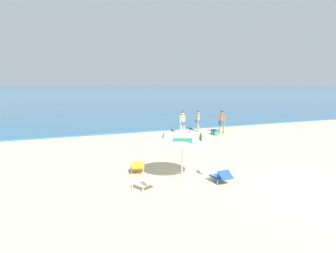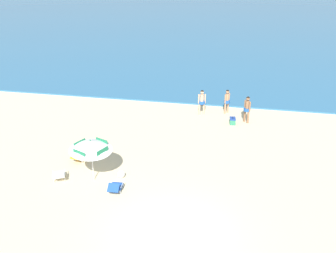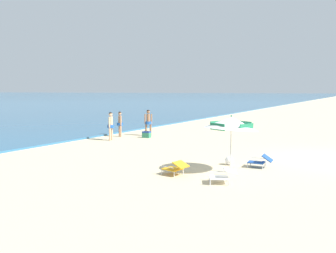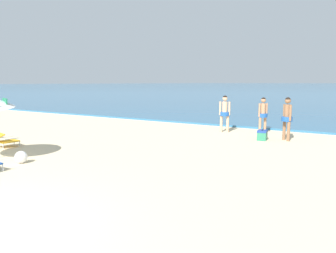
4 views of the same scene
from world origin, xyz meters
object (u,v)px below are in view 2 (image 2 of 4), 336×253
Objects in this scene: lounge_chair_facing_sea at (79,156)px; beach_umbrella_striped_main at (91,145)px; person_wading_in at (247,108)px; beach_ball at (121,174)px; lounge_chair_under_umbrella at (115,187)px; person_standing_beside at (202,101)px; person_standing_near_shore at (227,100)px; cooler_box at (233,121)px; lounge_chair_beside_umbrella at (59,175)px.

beach_umbrella_striped_main is at bearing -48.03° from lounge_chair_facing_sea.
beach_ball is (-5.70, -7.68, -0.82)m from person_wading_in.
person_wading_in reaches higher than lounge_chair_facing_sea.
person_standing_beside is at bearing 74.36° from lounge_chair_under_umbrella.
lounge_chair_under_umbrella is at bearing -122.16° from person_wading_in.
lounge_chair_under_umbrella is at bearing -84.16° from beach_ball.
person_standing_near_shore is 10.05m from beach_ball.
person_standing_near_shore is 0.95× the size of person_wading_in.
beach_umbrella_striped_main is at bearing -128.02° from cooler_box.
beach_umbrella_striped_main is 2.05m from beach_ball.
person_standing_beside is at bearing 71.53° from beach_ball.
beach_umbrella_striped_main is at bearing -114.12° from person_standing_beside.
beach_umbrella_striped_main is at bearing -120.49° from person_standing_near_shore.
person_wading_in is (8.23, 6.63, 0.71)m from lounge_chair_facing_sea.
person_standing_near_shore is 1.70m from person_standing_beside.
beach_umbrella_striped_main is 2.13m from lounge_chair_under_umbrella.
beach_umbrella_striped_main is 7.66× the size of beach_ball.
beach_ball is (-2.81, -8.42, -0.80)m from person_standing_beside.
beach_umbrella_striped_main is 2.87× the size of lounge_chair_under_umbrella.
cooler_box is at bearing -74.90° from person_standing_near_shore.
person_wading_in is at bearing 38.84° from lounge_chair_facing_sea.
lounge_chair_under_umbrella is 0.93× the size of lounge_chair_beside_umbrella.
lounge_chair_facing_sea is (-2.65, 2.25, 0.01)m from lounge_chair_under_umbrella.
lounge_chair_under_umbrella is 10.51m from person_wading_in.
person_wading_in reaches higher than beach_ball.
person_standing_beside is at bearing 165.55° from person_wading_in.
lounge_chair_beside_umbrella is at bearing -168.55° from beach_umbrella_striped_main.
beach_umbrella_striped_main is 9.94m from cooler_box.
lounge_chair_facing_sea is 0.57× the size of person_standing_beside.
lounge_chair_beside_umbrella reaches higher than cooler_box.
lounge_chair_beside_umbrella is 1.89× the size of cooler_box.
lounge_chair_facing_sea is 1.82× the size of cooler_box.
lounge_chair_under_umbrella is at bearing -29.56° from beach_umbrella_striped_main.
person_standing_beside is (2.69, 9.62, 0.71)m from lounge_chair_under_umbrella.
beach_umbrella_striped_main is 5.05× the size of cooler_box.
person_wading_in is 3.24× the size of cooler_box.
beach_umbrella_striped_main is at bearing -130.14° from person_wading_in.
person_wading_in is at bearing 26.69° from cooler_box.
person_wading_in is at bearing 53.41° from beach_ball.
person_wading_in reaches higher than lounge_chair_under_umbrella.
lounge_chair_facing_sea is at bearing 131.97° from beach_umbrella_striped_main.
cooler_box reaches higher than beach_ball.
lounge_chair_beside_umbrella is at bearing -126.09° from person_standing_near_shore.
cooler_box is 8.75m from beach_ball.
lounge_chair_under_umbrella is 11.08m from person_standing_near_shore.
beach_umbrella_striped_main is at bearing -158.31° from beach_ball.
person_standing_near_shore reaches higher than lounge_chair_under_umbrella.
cooler_box is (7.60, 8.04, -0.08)m from lounge_chair_beside_umbrella.
cooler_box is at bearing 60.65° from lounge_chair_under_umbrella.
person_wading_in is 1.21m from cooler_box.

